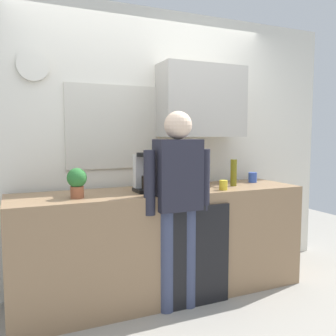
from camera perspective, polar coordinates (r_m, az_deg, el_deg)
name	(u,v)px	position (r m, az deg, el deg)	size (l,w,h in m)	color
ground_plane	(178,308)	(3.14, 1.53, -21.46)	(8.00, 8.00, 0.00)	#9E998E
kitchen_counter	(163,242)	(3.22, -0.78, -11.78)	(2.56, 0.64, 0.94)	#937251
dishwasher_panel	(199,256)	(3.03, 4.97, -13.88)	(0.56, 0.02, 0.84)	black
back_wall_assembly	(153,140)	(3.47, -2.44, 4.51)	(4.16, 0.42, 2.60)	silver
coffee_maker	(146,174)	(3.03, -3.58, -0.99)	(0.20, 0.20, 0.33)	black
bottle_olive_oil	(234,173)	(3.41, 10.42, -0.73)	(0.06, 0.06, 0.25)	olive
bottle_clear_soda	(191,173)	(3.19, 3.65, -0.79)	(0.09, 0.09, 0.28)	#2D8C33
bottle_red_vinegar	(171,180)	(2.94, 0.46, -1.90)	(0.06, 0.06, 0.22)	maroon
cup_yellow_cup	(223,185)	(3.15, 8.82, -2.71)	(0.07, 0.07, 0.09)	yellow
cup_blue_mug	(253,177)	(3.71, 13.34, -1.47)	(0.08, 0.08, 0.10)	#3351B2
mixing_bowl	(166,183)	(3.26, -0.39, -2.43)	(0.22, 0.22, 0.08)	orange
potted_plant	(77,181)	(2.79, -14.32, -1.99)	(0.15, 0.15, 0.23)	#9E5638
person_at_sink	(178,194)	(2.84, 1.58, -4.14)	(0.57, 0.22, 1.60)	#3F4766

